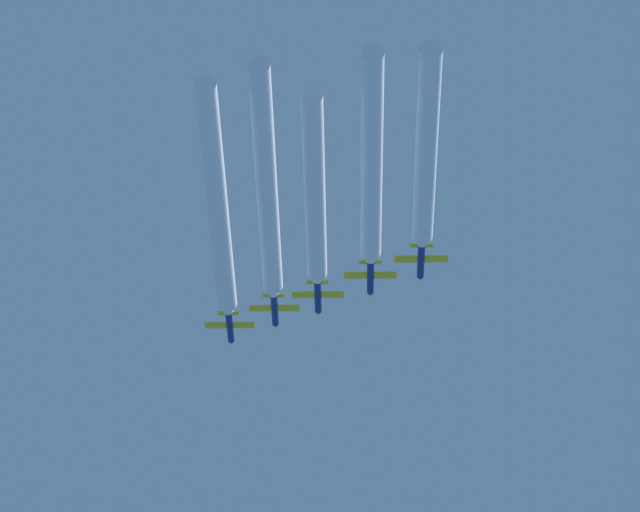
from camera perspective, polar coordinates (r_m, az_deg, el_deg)
The scene contains 10 objects.
jet_lead at distance 340.29m, azimuth -2.29°, elevation -1.80°, with size 7.51×10.94×2.63m.
jet_second_echelon at distance 334.11m, azimuth -1.15°, elevation -1.37°, with size 7.51×10.94×2.63m.
jet_third_echelon at distance 328.08m, azimuth -0.05°, elevation -1.03°, with size 7.51×10.94×2.63m.
jet_fourth_echelon at distance 322.23m, azimuth 1.28°, elevation -0.54°, with size 7.51×10.94×2.63m.
jet_fifth_echelon at distance 316.85m, azimuth 2.57°, elevation -0.13°, with size 7.51×10.94×2.63m.
smoke_trail_lead at distance 310.52m, azimuth -2.60°, elevation 1.26°, with size 2.88×58.95×2.88m.
smoke_trail_second_echelon at distance 305.04m, azimuth -1.35°, elevation 1.72°, with size 2.88×57.57×2.88m.
smoke_trail_third_echelon at distance 303.73m, azimuth -0.13°, elevation 1.59°, with size 2.88×46.59×2.88m.
smoke_trail_fourth_echelon at distance 296.69m, azimuth 1.31°, elevation 2.35°, with size 2.88×49.76×2.88m.
smoke_trail_fifth_echelon at distance 293.16m, azimuth 2.70°, elevation 2.62°, with size 2.88×45.65×2.88m.
Camera 1 is at (3.87, -285.04, 1.28)m, focal length 126.73 mm.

